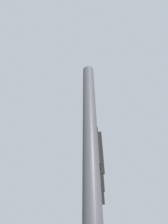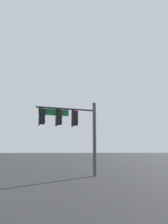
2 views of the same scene
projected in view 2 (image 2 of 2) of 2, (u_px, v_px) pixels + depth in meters
signal_pole_near at (73, 125)px, 16.16m from camera, size 4.51×1.25×5.52m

